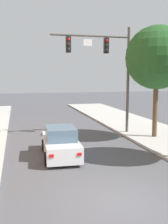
# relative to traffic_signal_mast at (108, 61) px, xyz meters

# --- Properties ---
(ground_plane) EXTENTS (120.00, 120.00, 0.00)m
(ground_plane) POSITION_rel_traffic_signal_mast_xyz_m (-3.03, -9.95, -5.30)
(ground_plane) COLOR #4C4C51
(traffic_signal_mast) EXTENTS (5.69, 0.38, 7.50)m
(traffic_signal_mast) POSITION_rel_traffic_signal_mast_xyz_m (0.00, 0.00, 0.00)
(traffic_signal_mast) COLOR #514C47
(traffic_signal_mast) RESTS_ON sidewalk_right
(car_lead_white) EXTENTS (2.00, 4.31, 1.60)m
(car_lead_white) POSITION_rel_traffic_signal_mast_xyz_m (-4.12, -4.41, -4.58)
(car_lead_white) COLOR silver
(car_lead_white) RESTS_ON ground
(street_tree_second) EXTENTS (4.18, 4.18, 7.38)m
(street_tree_second) POSITION_rel_traffic_signal_mast_xyz_m (2.76, -1.91, 0.12)
(street_tree_second) COLOR brown
(street_tree_second) RESTS_ON sidewalk_right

